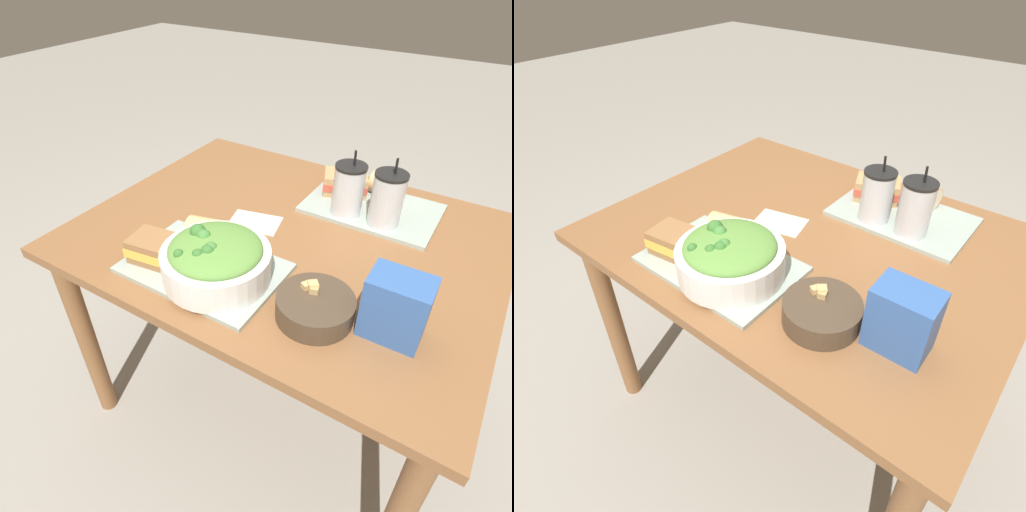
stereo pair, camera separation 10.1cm
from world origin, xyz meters
TOP-DOWN VIEW (x-y plane):
  - ground_plane at (0.00, 0.00)m, footprint 12.00×12.00m
  - dining_table at (0.00, 0.00)m, footprint 1.16×0.91m
  - tray_near at (-0.10, -0.26)m, footprint 0.39×0.26m
  - tray_far at (0.16, 0.25)m, footprint 0.39×0.26m
  - salad_bowl at (-0.04, -0.28)m, footprint 0.26×0.26m
  - soup_bowl at (0.21, -0.26)m, footprint 0.17×0.17m
  - sandwich_near at (-0.21, -0.30)m, footprint 0.15×0.12m
  - baguette_near at (-0.13, -0.17)m, footprint 0.15×0.10m
  - sandwich_far at (0.05, 0.29)m, footprint 0.16×0.14m
  - baguette_far at (0.18, 0.34)m, footprint 0.11×0.09m
  - drink_cup_dark at (0.11, 0.17)m, footprint 0.09×0.09m
  - drink_cup_red at (0.22, 0.17)m, footprint 0.09×0.09m
  - chip_bag at (0.37, -0.22)m, footprint 0.13×0.09m
  - napkin_folded at (-0.10, -0.01)m, footprint 0.17×0.13m

SIDE VIEW (x-z plane):
  - ground_plane at x=0.00m, z-range 0.00..0.00m
  - dining_table at x=0.00m, z-range 0.27..1.02m
  - napkin_folded at x=-0.10m, z-range 0.75..0.75m
  - tray_near at x=-0.10m, z-range 0.75..0.76m
  - tray_far at x=0.16m, z-range 0.75..0.76m
  - soup_bowl at x=0.21m, z-range 0.74..0.82m
  - sandwich_near at x=-0.21m, z-range 0.76..0.82m
  - sandwich_far at x=0.05m, z-range 0.76..0.82m
  - baguette_near at x=-0.13m, z-range 0.76..0.83m
  - baguette_far at x=0.18m, z-range 0.76..0.83m
  - salad_bowl at x=-0.04m, z-range 0.75..0.88m
  - chip_bag at x=0.37m, z-range 0.75..0.90m
  - drink_cup_dark at x=0.11m, z-range 0.73..0.93m
  - drink_cup_red at x=0.22m, z-range 0.73..0.94m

